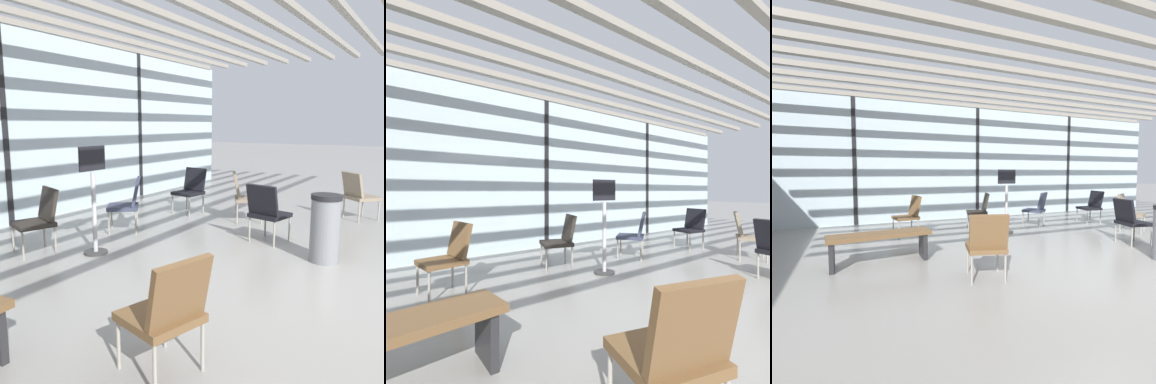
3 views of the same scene
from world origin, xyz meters
The scene contains 16 objects.
ground_plane centered at (0.00, 0.00, 0.00)m, with size 60.00×60.00×0.00m, color gray.
glass_curtain_wall centered at (0.00, 5.20, 1.66)m, with size 14.00×0.08×3.31m, color silver.
window_mullion_0 centered at (-3.50, 5.20, 1.66)m, with size 0.10×0.12×3.31m, color black.
window_mullion_1 centered at (0.00, 5.20, 1.66)m, with size 0.10×0.12×3.31m, color black.
window_mullion_2 centered at (3.50, 5.20, 1.66)m, with size 0.10×0.12×3.31m, color black.
ceiling_slats centered at (0.00, 1.90, 3.36)m, with size 13.72×6.72×0.10m.
parked_airplane centered at (1.17, 10.03, 2.19)m, with size 13.43×4.39×4.39m.
lounge_chair_0 centered at (2.41, 1.95, 0.49)m, with size 0.67×0.69×0.87m.
lounge_chair_1 centered at (1.35, 1.09, 0.49)m, with size 0.61×0.57×0.87m.
lounge_chair_3 centered at (-0.66, 3.54, 0.49)m, with size 0.65×0.62×0.87m.
lounge_chair_4 centered at (-2.43, 3.39, 0.49)m, with size 0.59×0.55×0.87m.
lounge_chair_5 centered at (2.51, 3.11, 0.49)m, with size 0.59×0.55×0.87m.
lounge_chair_6 centered at (0.80, 3.23, 0.49)m, with size 0.70×0.71×0.87m.
lounge_chair_7 centered at (-2.01, 0.47, 0.49)m, with size 0.60×0.63×0.87m.
waiting_bench centered at (-3.20, 1.66, 0.36)m, with size 1.53×0.55×0.47m.
info_sign centered at (-0.33, 2.85, 0.68)m, with size 0.44×0.32×1.44m.
Camera 3 is at (-3.59, -2.67, 1.38)m, focal length 26.31 mm.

